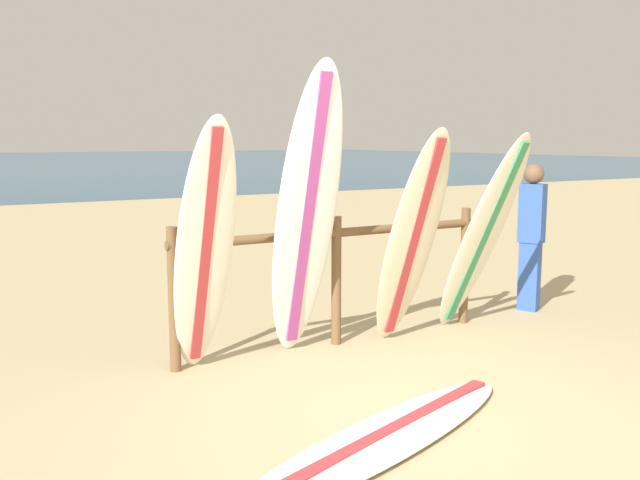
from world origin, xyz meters
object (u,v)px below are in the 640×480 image
(surfboard_leaning_center, at_px, (483,235))
(beachgoer_standing, at_px, (531,230))
(surfboard_rack, at_px, (336,261))
(surfboard_leaning_center_left, at_px, (412,240))
(surfboard_leaning_far_left, at_px, (205,249))
(surfboard_leaning_left, at_px, (306,215))
(surfboard_lying_on_sand, at_px, (384,437))

(surfboard_leaning_center, distance_m, beachgoer_standing, 1.24)
(surfboard_rack, bearing_deg, surfboard_leaning_center_left, -40.31)
(surfboard_rack, xyz_separation_m, surfboard_leaning_far_left, (-1.36, -0.29, 0.26))
(surfboard_rack, xyz_separation_m, surfboard_leaning_left, (-0.46, -0.28, 0.48))
(surfboard_rack, relative_size, surfboard_leaning_center_left, 1.59)
(surfboard_rack, distance_m, beachgoer_standing, 2.49)
(surfboard_leaning_far_left, height_order, surfboard_leaning_center_left, surfboard_leaning_far_left)
(surfboard_leaning_far_left, relative_size, surfboard_leaning_left, 0.82)
(surfboard_leaning_left, bearing_deg, surfboard_lying_on_sand, -102.22)
(surfboard_leaning_left, bearing_deg, surfboard_leaning_far_left, -179.24)
(surfboard_leaning_center, bearing_deg, surfboard_leaning_center_left, -179.73)
(surfboard_leaning_far_left, xyz_separation_m, beachgoer_standing, (3.85, 0.34, -0.14))
(surfboard_leaning_left, height_order, surfboard_lying_on_sand, surfboard_leaning_left)
(surfboard_leaning_center_left, height_order, surfboard_leaning_center, surfboard_leaning_center_left)
(surfboard_leaning_far_left, distance_m, surfboard_leaning_center_left, 1.88)
(surfboard_leaning_center_left, relative_size, surfboard_leaning_center, 1.02)
(surfboard_leaning_center_left, height_order, beachgoer_standing, surfboard_leaning_center_left)
(surfboard_leaning_left, distance_m, surfboard_leaning_center_left, 1.02)
(surfboard_leaning_center_left, distance_m, beachgoer_standing, 2.04)
(surfboard_leaning_far_left, distance_m, surfboard_leaning_center, 2.70)
(surfboard_leaning_center_left, bearing_deg, surfboard_rack, 139.69)
(surfboard_leaning_center, height_order, surfboard_lying_on_sand, surfboard_leaning_center)
(surfboard_rack, bearing_deg, surfboard_leaning_left, -148.57)
(surfboard_leaning_left, bearing_deg, beachgoer_standing, 6.28)
(surfboard_leaning_far_left, xyz_separation_m, surfboard_lying_on_sand, (0.54, -1.65, -0.99))
(surfboard_leaning_center, xyz_separation_m, surfboard_lying_on_sand, (-2.16, -1.51, -0.94))
(surfboard_leaning_center_left, distance_m, surfboard_leaning_center, 0.83)
(surfboard_lying_on_sand, bearing_deg, surfboard_rack, 67.15)
(surfboard_leaning_center_left, xyz_separation_m, beachgoer_standing, (1.98, 0.48, -0.10))
(beachgoer_standing, bearing_deg, surfboard_lying_on_sand, -149.01)
(surfboard_rack, bearing_deg, beachgoer_standing, 1.02)
(surfboard_leaning_center_left, bearing_deg, surfboard_leaning_left, 170.89)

